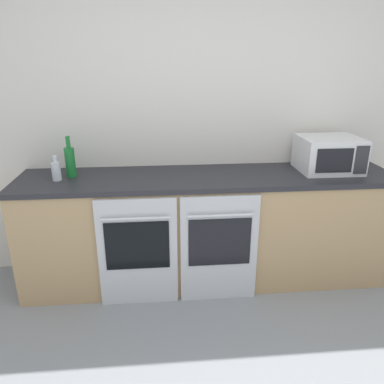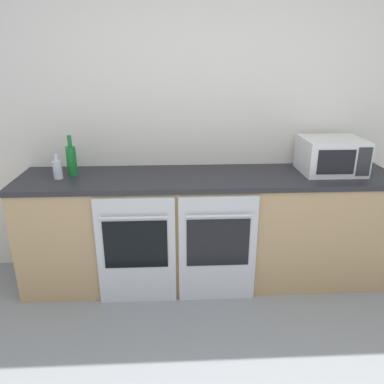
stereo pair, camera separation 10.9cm
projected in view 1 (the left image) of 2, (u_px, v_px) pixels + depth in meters
wall_back at (204, 117)px, 3.08m from camera, size 10.00×0.06×2.60m
counter_back at (207, 228)px, 3.06m from camera, size 2.93×0.63×0.90m
oven_left at (138, 252)px, 2.72m from camera, size 0.57×0.06×0.85m
oven_right at (219, 249)px, 2.77m from camera, size 0.57×0.06×0.85m
microwave at (329, 154)px, 2.98m from camera, size 0.47×0.40×0.27m
bottle_green at (70, 161)px, 2.83m from camera, size 0.07×0.07×0.31m
bottle_clear at (56, 171)px, 2.76m from camera, size 0.07×0.07×0.19m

